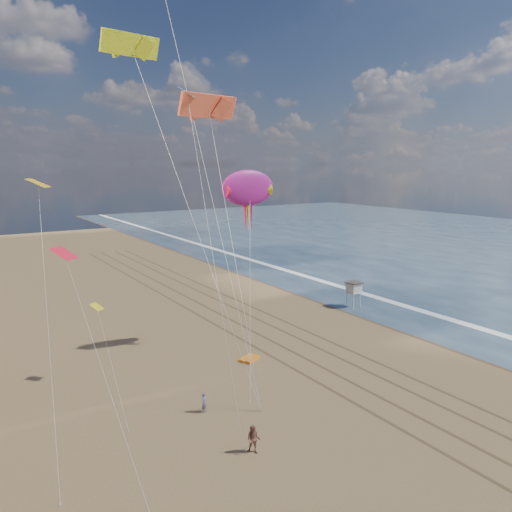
{
  "coord_description": "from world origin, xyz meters",
  "views": [
    {
      "loc": [
        -26.9,
        -13.39,
        18.15
      ],
      "look_at": [
        -1.59,
        26.0,
        9.5
      ],
      "focal_mm": 35.0,
      "sensor_mm": 36.0,
      "label": 1
    }
  ],
  "objects_px": {
    "lifeguard_stand": "(354,288)",
    "show_kite": "(248,188)",
    "grounded_kite": "(250,359)",
    "kite_flyer_a": "(204,403)",
    "kite_flyer_b": "(253,439)"
  },
  "relations": [
    {
      "from": "lifeguard_stand",
      "to": "show_kite",
      "type": "height_order",
      "value": "show_kite"
    },
    {
      "from": "lifeguard_stand",
      "to": "grounded_kite",
      "type": "bearing_deg",
      "value": -159.3
    },
    {
      "from": "grounded_kite",
      "to": "kite_flyer_a",
      "type": "height_order",
      "value": "kite_flyer_a"
    },
    {
      "from": "kite_flyer_b",
      "to": "show_kite",
      "type": "bearing_deg",
      "value": 104.36
    },
    {
      "from": "show_kite",
      "to": "kite_flyer_b",
      "type": "bearing_deg",
      "value": -120.93
    },
    {
      "from": "lifeguard_stand",
      "to": "show_kite",
      "type": "distance_m",
      "value": 23.43
    },
    {
      "from": "kite_flyer_a",
      "to": "show_kite",
      "type": "bearing_deg",
      "value": 9.04
    },
    {
      "from": "lifeguard_stand",
      "to": "grounded_kite",
      "type": "xyz_separation_m",
      "value": [
        -20.7,
        -7.82,
        -2.41
      ]
    },
    {
      "from": "kite_flyer_a",
      "to": "lifeguard_stand",
      "type": "bearing_deg",
      "value": -9.09
    },
    {
      "from": "kite_flyer_a",
      "to": "kite_flyer_b",
      "type": "distance_m",
      "value": 6.47
    },
    {
      "from": "grounded_kite",
      "to": "kite_flyer_a",
      "type": "relative_size",
      "value": 1.31
    },
    {
      "from": "lifeguard_stand",
      "to": "show_kite",
      "type": "xyz_separation_m",
      "value": [
        -18.73,
        -4.48,
        13.34
      ]
    },
    {
      "from": "lifeguard_stand",
      "to": "kite_flyer_b",
      "type": "bearing_deg",
      "value": -143.74
    },
    {
      "from": "kite_flyer_a",
      "to": "kite_flyer_b",
      "type": "relative_size",
      "value": 0.81
    },
    {
      "from": "kite_flyer_b",
      "to": "kite_flyer_a",
      "type": "bearing_deg",
      "value": 137.07
    }
  ]
}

